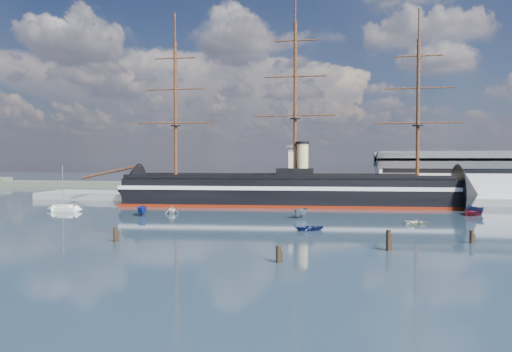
# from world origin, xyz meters

# --- Properties ---
(ground) EXTENTS (600.00, 600.00, 0.00)m
(ground) POSITION_xyz_m (0.00, 40.00, 0.00)
(ground) COLOR #1E2D3D
(ground) RESTS_ON ground
(quay) EXTENTS (180.00, 18.00, 2.00)m
(quay) POSITION_xyz_m (10.00, 76.00, 0.00)
(quay) COLOR slate
(quay) RESTS_ON ground
(warehouse) EXTENTS (63.00, 21.00, 11.60)m
(warehouse) POSITION_xyz_m (58.00, 80.00, 7.98)
(warehouse) COLOR #B7BABC
(warehouse) RESTS_ON ground
(quay_tower) EXTENTS (5.00, 5.00, 15.00)m
(quay_tower) POSITION_xyz_m (3.00, 73.00, 9.75)
(quay_tower) COLOR silver
(quay_tower) RESTS_ON ground
(shoreline) EXTENTS (120.00, 10.00, 4.00)m
(shoreline) POSITION_xyz_m (-139.23, 135.00, 1.45)
(shoreline) COLOR #3F4C38
(shoreline) RESTS_ON ground
(warship) EXTENTS (113.41, 22.46, 53.94)m
(warship) POSITION_xyz_m (0.34, 60.00, 4.04)
(warship) COLOR black
(warship) RESTS_ON ground
(sailboat) EXTENTS (7.30, 3.18, 11.29)m
(sailboat) POSITION_xyz_m (-50.19, 36.30, 0.72)
(sailboat) COLOR silver
(sailboat) RESTS_ON ground
(motorboat_a) EXTENTS (7.07, 4.91, 2.66)m
(motorboat_a) POSITION_xyz_m (-27.86, 31.25, 0.00)
(motorboat_a) COLOR navy
(motorboat_a) RESTS_ON ground
(motorboat_b) EXTENTS (2.47, 3.44, 1.49)m
(motorboat_b) POSITION_xyz_m (11.64, 14.32, 0.00)
(motorboat_b) COLOR navy
(motorboat_b) RESTS_ON ground
(motorboat_c) EXTENTS (6.79, 4.10, 2.55)m
(motorboat_c) POSITION_xyz_m (8.11, 33.29, 0.00)
(motorboat_c) COLOR #545B6B
(motorboat_c) RESTS_ON ground
(motorboat_d) EXTENTS (6.32, 5.16, 2.14)m
(motorboat_d) POSITION_xyz_m (-22.46, 35.94, 0.00)
(motorboat_d) COLOR white
(motorboat_d) RESTS_ON ground
(motorboat_e) EXTENTS (2.29, 3.16, 1.37)m
(motorboat_e) POSITION_xyz_m (31.47, 25.35, 0.00)
(motorboat_e) COLOR beige
(motorboat_e) RESTS_ON ground
(motorboat_f) EXTENTS (6.71, 4.83, 2.53)m
(motorboat_f) POSITION_xyz_m (47.20, 46.21, 0.00)
(motorboat_f) COLOR navy
(motorboat_f) RESTS_ON ground
(motorboat_g) EXTENTS (5.65, 4.03, 2.45)m
(motorboat_g) POSITION_xyz_m (46.76, 45.96, 0.00)
(motorboat_g) COLOR maroon
(motorboat_g) RESTS_ON ground
(piling_near_left) EXTENTS (0.64, 0.64, 2.93)m
(piling_near_left) POSITION_xyz_m (-17.43, -3.33, 0.00)
(piling_near_left) COLOR black
(piling_near_left) RESTS_ON ground
(piling_near_mid) EXTENTS (0.64, 0.64, 2.80)m
(piling_near_mid) POSITION_xyz_m (9.62, -14.15, 0.00)
(piling_near_mid) COLOR black
(piling_near_mid) RESTS_ON ground
(piling_near_right) EXTENTS (0.64, 0.64, 3.60)m
(piling_near_right) POSITION_xyz_m (23.76, -3.38, 0.00)
(piling_near_right) COLOR black
(piling_near_right) RESTS_ON ground
(piling_far_right) EXTENTS (0.64, 0.64, 2.69)m
(piling_far_right) POSITION_xyz_m (36.83, 5.24, 0.00)
(piling_far_right) COLOR black
(piling_far_right) RESTS_ON ground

